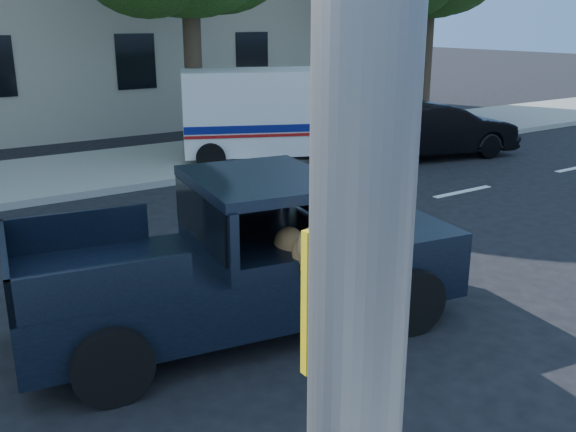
{
  "coord_description": "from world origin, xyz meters",
  "views": [
    {
      "loc": [
        -2.08,
        -5.19,
        3.41
      ],
      "look_at": [
        1.6,
        0.32,
        1.37
      ],
      "focal_mm": 40.0,
      "sensor_mm": 36.0,
      "label": 1
    }
  ],
  "objects": [
    {
      "name": "mail_truck",
      "position": [
        6.13,
        8.16,
        0.98
      ],
      "size": [
        4.52,
        3.4,
        2.25
      ],
      "rotation": [
        0.0,
        0.0,
        -0.42
      ],
      "color": "silver",
      "rests_on": "ground"
    },
    {
      "name": "lane_stripes",
      "position": [
        2.0,
        3.4,
        0.01
      ],
      "size": [
        21.6,
        0.14,
        0.01
      ],
      "primitive_type": null,
      "color": "silver",
      "rests_on": "ground"
    },
    {
      "name": "ground",
      "position": [
        0.0,
        0.0,
        0.0
      ],
      "size": [
        120.0,
        120.0,
        0.0
      ],
      "primitive_type": "plane",
      "color": "black",
      "rests_on": "ground"
    },
    {
      "name": "pickup_truck",
      "position": [
        1.17,
        0.71,
        0.59
      ],
      "size": [
        5.15,
        2.88,
        1.76
      ],
      "rotation": [
        0.0,
        0.0,
        -0.16
      ],
      "color": "black",
      "rests_on": "ground"
    },
    {
      "name": "parked_sedan",
      "position": [
        10.05,
        6.22,
        0.71
      ],
      "size": [
        2.4,
        4.51,
        1.41
      ],
      "primitive_type": "imported",
      "rotation": [
        0.0,
        0.0,
        1.35
      ],
      "color": "black",
      "rests_on": "ground"
    }
  ]
}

